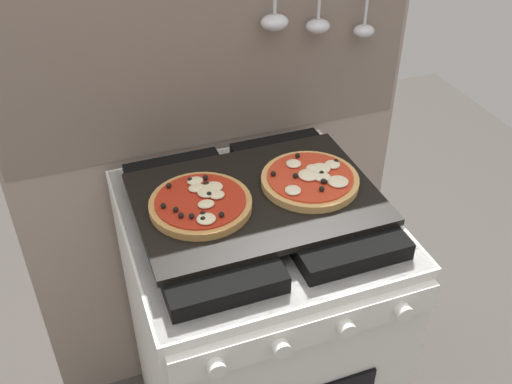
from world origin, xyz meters
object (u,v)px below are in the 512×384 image
object	(u,v)px
baking_tray	(256,198)
pizza_left	(201,203)
stove	(256,333)
pizza_right	(311,180)

from	to	relation	value
baking_tray	pizza_left	distance (m)	0.13
stove	pizza_left	xyz separation A→B (m)	(-0.13, 0.00, 0.48)
stove	baking_tray	size ratio (longest dim) A/B	1.67
stove	pizza_right	distance (m)	0.50
stove	baking_tray	bearing A→B (deg)	90.00
baking_tray	pizza_right	distance (m)	0.14
stove	pizza_right	size ratio (longest dim) A/B	3.98
baking_tray	pizza_right	bearing A→B (deg)	-0.83
pizza_left	baking_tray	bearing A→B (deg)	0.18
baking_tray	pizza_left	bearing A→B (deg)	-179.82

